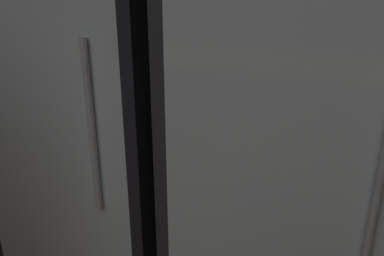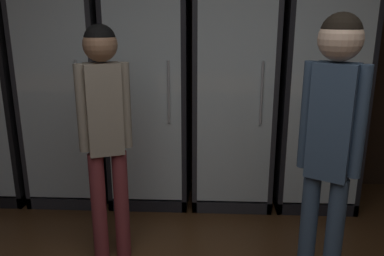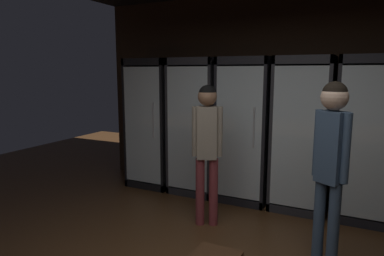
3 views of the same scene
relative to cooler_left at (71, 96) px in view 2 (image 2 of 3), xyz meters
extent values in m
cube|color=black|center=(1.30, 0.34, 0.46)|extent=(6.00, 0.06, 2.80)
cube|color=black|center=(-0.73, 0.27, 0.02)|extent=(0.68, 0.04, 1.92)
cube|color=black|center=(-0.41, -0.05, 0.02)|extent=(0.04, 0.67, 1.92)
cube|color=black|center=(-0.73, -0.05, -0.89)|extent=(0.68, 0.67, 0.10)
cube|color=white|center=(-0.73, 0.24, 0.02)|extent=(0.60, 0.02, 1.68)
cube|color=silver|center=(-0.73, -0.05, -0.82)|extent=(0.58, 0.59, 0.02)
cylinder|color=black|center=(-0.58, -0.03, -0.71)|extent=(0.06, 0.06, 0.21)
cylinder|color=black|center=(-0.58, -0.03, -0.57)|extent=(0.02, 0.02, 0.07)
cylinder|color=#2D2D33|center=(-0.58, -0.03, -0.74)|extent=(0.06, 0.06, 0.05)
cylinder|color=#336B38|center=(-0.66, -0.02, -0.15)|extent=(0.07, 0.07, 0.21)
cylinder|color=#336B38|center=(-0.66, -0.02, -0.01)|extent=(0.02, 0.02, 0.08)
cylinder|color=#B2332D|center=(-0.66, -0.02, -0.15)|extent=(0.07, 0.07, 0.08)
cylinder|color=gray|center=(-0.51, -0.07, -0.15)|extent=(0.06, 0.06, 0.21)
cylinder|color=gray|center=(-0.51, -0.07, -0.01)|extent=(0.02, 0.02, 0.06)
cylinder|color=#B2332D|center=(-0.51, -0.07, -0.17)|extent=(0.07, 0.07, 0.08)
cylinder|color=gray|center=(-0.50, -0.05, 0.42)|extent=(0.07, 0.07, 0.23)
cylinder|color=gray|center=(-0.50, -0.05, 0.57)|extent=(0.03, 0.03, 0.07)
cylinder|color=#B2332D|center=(-0.50, -0.05, 0.39)|extent=(0.07, 0.07, 0.06)
cube|color=#2B2B30|center=(0.00, 0.27, 0.02)|extent=(0.68, 0.04, 1.92)
cube|color=#2B2B30|center=(-0.32, -0.05, 0.02)|extent=(0.04, 0.67, 1.92)
cube|color=#2B2B30|center=(0.32, -0.05, 0.02)|extent=(0.04, 0.67, 1.92)
cube|color=#2B2B30|center=(0.00, -0.05, -0.89)|extent=(0.68, 0.67, 0.10)
cube|color=white|center=(0.00, 0.24, 0.02)|extent=(0.60, 0.02, 1.68)
cube|color=silver|center=(0.00, -0.37, 0.02)|extent=(0.60, 0.02, 1.68)
cylinder|color=#B2B2B7|center=(0.20, -0.40, 0.12)|extent=(0.02, 0.02, 0.50)
cube|color=silver|center=(0.00, -0.05, -0.82)|extent=(0.58, 0.59, 0.02)
cylinder|color=black|center=(-0.21, 0.00, -0.72)|extent=(0.08, 0.08, 0.18)
cylinder|color=black|center=(-0.21, 0.00, -0.60)|extent=(0.03, 0.03, 0.06)
cylinder|color=beige|center=(-0.21, 0.00, -0.73)|extent=(0.08, 0.08, 0.06)
cylinder|color=gray|center=(-0.08, -0.08, -0.70)|extent=(0.07, 0.07, 0.22)
cylinder|color=gray|center=(-0.08, -0.08, -0.56)|extent=(0.02, 0.02, 0.07)
cylinder|color=#B2332D|center=(-0.08, -0.08, -0.72)|extent=(0.07, 0.07, 0.06)
cylinder|color=brown|center=(0.08, -0.07, -0.70)|extent=(0.08, 0.08, 0.21)
cylinder|color=brown|center=(0.08, -0.07, -0.56)|extent=(0.03, 0.03, 0.09)
cylinder|color=tan|center=(0.08, -0.07, -0.71)|extent=(0.08, 0.08, 0.06)
cylinder|color=brown|center=(0.23, -0.04, -0.72)|extent=(0.08, 0.08, 0.19)
cylinder|color=brown|center=(0.23, -0.04, -0.58)|extent=(0.03, 0.03, 0.08)
cylinder|color=#2D2D33|center=(0.23, -0.04, -0.74)|extent=(0.08, 0.08, 0.06)
cube|color=silver|center=(0.00, -0.05, -0.26)|extent=(0.58, 0.59, 0.02)
cylinder|color=brown|center=(-0.15, -0.01, -0.15)|extent=(0.07, 0.07, 0.22)
cylinder|color=brown|center=(-0.15, -0.01, -0.01)|extent=(0.03, 0.03, 0.06)
cylinder|color=beige|center=(-0.15, -0.01, -0.14)|extent=(0.07, 0.07, 0.08)
cylinder|color=brown|center=(0.15, -0.02, -0.13)|extent=(0.07, 0.07, 0.24)
cylinder|color=brown|center=(0.15, -0.02, 0.03)|extent=(0.03, 0.03, 0.09)
cylinder|color=white|center=(0.15, -0.02, -0.15)|extent=(0.08, 0.08, 0.09)
cube|color=silver|center=(0.00, -0.05, 0.30)|extent=(0.58, 0.59, 0.02)
cylinder|color=#9EAD99|center=(-0.21, -0.09, 0.42)|extent=(0.08, 0.08, 0.23)
cylinder|color=#9EAD99|center=(-0.21, -0.09, 0.58)|extent=(0.03, 0.03, 0.08)
cylinder|color=#2D2D33|center=(-0.21, -0.09, 0.41)|extent=(0.08, 0.08, 0.09)
cylinder|color=#194723|center=(-0.08, -0.01, 0.41)|extent=(0.06, 0.06, 0.22)
cylinder|color=#194723|center=(-0.08, -0.01, 0.55)|extent=(0.03, 0.03, 0.07)
cylinder|color=white|center=(-0.08, -0.01, 0.39)|extent=(0.07, 0.07, 0.07)
cylinder|color=#336B38|center=(0.07, -0.04, 0.41)|extent=(0.08, 0.08, 0.21)
cylinder|color=#336B38|center=(0.07, -0.04, 0.55)|extent=(0.02, 0.02, 0.08)
cylinder|color=white|center=(0.07, -0.04, 0.40)|extent=(0.08, 0.08, 0.07)
cylinder|color=black|center=(0.22, -0.08, 0.42)|extent=(0.08, 0.08, 0.23)
cylinder|color=black|center=(0.22, -0.08, 0.59)|extent=(0.03, 0.03, 0.10)
cylinder|color=white|center=(0.22, -0.08, 0.39)|extent=(0.08, 0.08, 0.07)
cube|color=black|center=(0.73, 0.27, 0.02)|extent=(0.68, 0.04, 1.92)
cube|color=black|center=(0.41, -0.05, 0.02)|extent=(0.04, 0.67, 1.92)
cube|color=black|center=(1.04, -0.05, 0.02)|extent=(0.04, 0.67, 1.92)
cube|color=black|center=(0.73, -0.05, -0.89)|extent=(0.68, 0.67, 0.10)
cube|color=white|center=(0.73, 0.24, 0.02)|extent=(0.60, 0.02, 1.68)
cube|color=silver|center=(0.73, -0.37, 0.02)|extent=(0.60, 0.02, 1.68)
cylinder|color=#B2B2B7|center=(0.93, -0.40, 0.12)|extent=(0.02, 0.02, 0.50)
cube|color=silver|center=(0.73, -0.05, -0.82)|extent=(0.58, 0.59, 0.02)
cylinder|color=#194723|center=(0.51, -0.07, -0.71)|extent=(0.06, 0.06, 0.20)
cylinder|color=#194723|center=(0.51, -0.07, -0.57)|extent=(0.02, 0.02, 0.09)
cylinder|color=beige|center=(0.51, -0.07, -0.73)|extent=(0.07, 0.07, 0.06)
cylinder|color=#194723|center=(0.66, -0.03, -0.71)|extent=(0.08, 0.08, 0.21)
cylinder|color=#194723|center=(0.66, -0.03, -0.56)|extent=(0.03, 0.03, 0.09)
cylinder|color=#B2332D|center=(0.66, -0.03, -0.73)|extent=(0.08, 0.08, 0.07)
cylinder|color=gray|center=(0.79, -0.03, -0.70)|extent=(0.08, 0.08, 0.22)
cylinder|color=gray|center=(0.79, -0.03, -0.55)|extent=(0.03, 0.03, 0.09)
cylinder|color=#B2332D|center=(0.79, -0.03, -0.72)|extent=(0.08, 0.08, 0.07)
cylinder|color=brown|center=(0.95, -0.09, -0.69)|extent=(0.08, 0.08, 0.24)
cylinder|color=brown|center=(0.95, -0.09, -0.54)|extent=(0.03, 0.03, 0.08)
cylinder|color=beige|center=(0.95, -0.09, -0.72)|extent=(0.08, 0.08, 0.08)
cube|color=silver|center=(0.73, -0.05, -0.26)|extent=(0.58, 0.59, 0.02)
cylinder|color=gray|center=(0.51, -0.06, -0.16)|extent=(0.08, 0.08, 0.19)
cylinder|color=gray|center=(0.51, -0.06, -0.02)|extent=(0.03, 0.03, 0.07)
cylinder|color=white|center=(0.51, -0.06, -0.18)|extent=(0.08, 0.08, 0.06)
cylinder|color=#336B38|center=(0.66, -0.08, -0.15)|extent=(0.07, 0.07, 0.21)
cylinder|color=#336B38|center=(0.66, -0.08, 0.00)|extent=(0.02, 0.02, 0.07)
cylinder|color=#B2332D|center=(0.66, -0.08, -0.14)|extent=(0.08, 0.08, 0.06)
cylinder|color=#194723|center=(0.81, -0.01, -0.15)|extent=(0.07, 0.07, 0.22)
cylinder|color=#194723|center=(0.81, -0.01, -0.01)|extent=(0.03, 0.03, 0.06)
cylinder|color=white|center=(0.81, -0.01, -0.17)|extent=(0.07, 0.07, 0.07)
cylinder|color=black|center=(0.94, -0.03, -0.15)|extent=(0.06, 0.06, 0.21)
cylinder|color=black|center=(0.94, -0.03, -0.01)|extent=(0.02, 0.02, 0.06)
cylinder|color=#B2332D|center=(0.94, -0.03, -0.16)|extent=(0.06, 0.06, 0.06)
cube|color=silver|center=(0.73, -0.05, 0.30)|extent=(0.58, 0.59, 0.02)
cylinder|color=#9EAD99|center=(0.57, -0.06, 0.41)|extent=(0.07, 0.07, 0.21)
cylinder|color=#9EAD99|center=(0.57, -0.06, 0.55)|extent=(0.03, 0.03, 0.09)
cylinder|color=#B2332D|center=(0.57, -0.06, 0.40)|extent=(0.08, 0.08, 0.07)
cylinder|color=gray|center=(0.87, -0.09, 0.42)|extent=(0.06, 0.06, 0.24)
cylinder|color=gray|center=(0.87, -0.09, 0.58)|extent=(0.02, 0.02, 0.07)
cylinder|color=#B2332D|center=(0.87, -0.09, 0.42)|extent=(0.07, 0.07, 0.07)
cube|color=#2B2B30|center=(1.45, 0.27, 0.02)|extent=(0.68, 0.04, 1.92)
cube|color=#2B2B30|center=(1.13, -0.05, 0.02)|extent=(0.04, 0.67, 1.92)
cube|color=#2B2B30|center=(1.77, -0.05, 0.02)|extent=(0.04, 0.67, 1.92)
cube|color=#2B2B30|center=(1.45, -0.05, -0.89)|extent=(0.68, 0.67, 0.10)
cube|color=white|center=(1.45, 0.24, 0.02)|extent=(0.60, 0.02, 1.68)
cube|color=silver|center=(1.45, -0.37, 0.02)|extent=(0.60, 0.02, 1.68)
cylinder|color=#B2B2B7|center=(1.66, -0.40, 0.12)|extent=(0.02, 0.02, 0.50)
cube|color=silver|center=(1.45, -0.05, -0.82)|extent=(0.58, 0.59, 0.02)
cylinder|color=#194723|center=(1.23, -0.01, -0.72)|extent=(0.08, 0.08, 0.19)
cylinder|color=#194723|center=(1.23, -0.01, -0.59)|extent=(0.02, 0.02, 0.07)
cylinder|color=#B2332D|center=(1.23, -0.01, -0.72)|extent=(0.08, 0.08, 0.06)
cylinder|color=#336B38|center=(1.39, -0.02, -0.70)|extent=(0.08, 0.08, 0.23)
cylinder|color=#336B38|center=(1.39, -0.02, -0.53)|extent=(0.02, 0.02, 0.09)
cylinder|color=#B2332D|center=(1.39, -0.02, -0.72)|extent=(0.08, 0.08, 0.07)
cylinder|color=gray|center=(1.53, -0.05, -0.69)|extent=(0.07, 0.07, 0.24)
cylinder|color=gray|center=(1.53, -0.05, -0.53)|extent=(0.02, 0.02, 0.08)
cylinder|color=tan|center=(1.53, -0.05, -0.72)|extent=(0.07, 0.07, 0.09)
cylinder|color=#336B38|center=(1.66, -0.07, -0.72)|extent=(0.08, 0.08, 0.19)
cylinder|color=#336B38|center=(1.66, -0.07, -0.58)|extent=(0.03, 0.03, 0.07)
cylinder|color=#B2332D|center=(1.66, -0.07, -0.72)|extent=(0.08, 0.08, 0.05)
cube|color=silver|center=(1.45, -0.05, -0.40)|extent=(0.58, 0.59, 0.02)
cylinder|color=#336B38|center=(1.23, -0.01, -0.30)|extent=(0.08, 0.08, 0.19)
cylinder|color=#336B38|center=(1.23, -0.01, -0.16)|extent=(0.03, 0.03, 0.08)
cylinder|color=beige|center=(1.23, -0.01, -0.30)|extent=(0.08, 0.08, 0.07)
cylinder|color=brown|center=(1.39, -0.08, -0.28)|extent=(0.08, 0.08, 0.22)
cylinder|color=brown|center=(1.39, -0.08, -0.13)|extent=(0.02, 0.02, 0.09)
cylinder|color=#2D2D33|center=(1.39, -0.08, -0.29)|extent=(0.08, 0.08, 0.09)
cylinder|color=#336B38|center=(1.52, -0.05, -0.28)|extent=(0.07, 0.07, 0.22)
cylinder|color=#336B38|center=(1.52, -0.05, -0.13)|extent=(0.03, 0.03, 0.08)
cylinder|color=#B2332D|center=(1.52, -0.05, -0.29)|extent=(0.08, 0.08, 0.07)
cylinder|color=#9EAD99|center=(1.67, -0.04, -0.29)|extent=(0.07, 0.07, 0.22)
cylinder|color=#9EAD99|center=(1.67, -0.04, -0.13)|extent=(0.02, 0.02, 0.09)
cylinder|color=beige|center=(1.67, -0.04, -0.28)|extent=(0.07, 0.07, 0.06)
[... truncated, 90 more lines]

